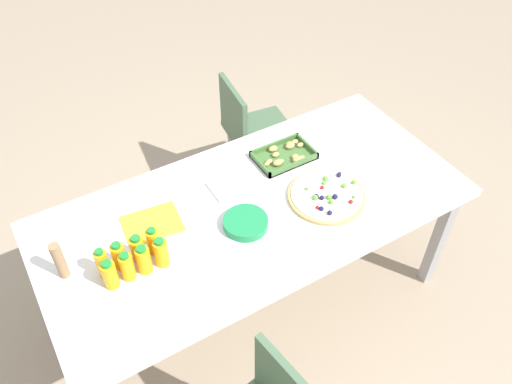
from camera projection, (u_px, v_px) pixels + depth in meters
ground_plane at (254, 297)px, 3.02m from camera, size 12.00×12.00×0.00m
party_table at (254, 215)px, 2.53m from camera, size 2.03×0.96×0.76m
chair_far_right at (251, 128)px, 3.32m from camera, size 0.45×0.45×0.83m
juice_bottle_0 at (110, 274)px, 2.12m from camera, size 0.06×0.06×0.15m
juice_bottle_1 at (127, 267)px, 2.14m from camera, size 0.06×0.06×0.15m
juice_bottle_2 at (144, 260)px, 2.17m from camera, size 0.06×0.06×0.15m
juice_bottle_3 at (161, 252)px, 2.19m from camera, size 0.06×0.06×0.15m
juice_bottle_4 at (103, 263)px, 2.15m from camera, size 0.05×0.05×0.15m
juice_bottle_5 at (119, 256)px, 2.19m from camera, size 0.06×0.06×0.14m
juice_bottle_6 at (138, 249)px, 2.22m from camera, size 0.06×0.06×0.14m
juice_bottle_7 at (153, 241)px, 2.24m from camera, size 0.05×0.05×0.14m
fruit_pizza at (327, 196)px, 2.51m from camera, size 0.37×0.37×0.05m
snack_tray at (284, 155)px, 2.72m from camera, size 0.30×0.20×0.04m
plate_stack at (246, 223)px, 2.38m from camera, size 0.21×0.21×0.04m
napkin_stack at (226, 187)px, 2.56m from camera, size 0.15×0.15×0.01m
cardboard_tube at (60, 261)px, 2.13m from camera, size 0.04×0.04×0.19m
paper_folder at (152, 224)px, 2.40m from camera, size 0.28×0.23×0.01m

